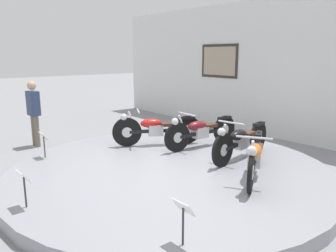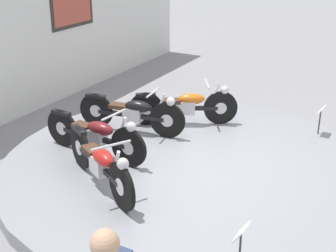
# 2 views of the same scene
# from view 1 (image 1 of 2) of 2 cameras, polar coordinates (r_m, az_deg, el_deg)

# --- Properties ---
(ground_plane) EXTENTS (60.00, 60.00, 0.00)m
(ground_plane) POSITION_cam_1_polar(r_m,az_deg,el_deg) (6.06, 0.36, -8.89)
(ground_plane) COLOR gray
(display_platform) EXTENTS (5.74, 5.74, 0.21)m
(display_platform) POSITION_cam_1_polar(r_m,az_deg,el_deg) (6.02, 0.36, -7.97)
(display_platform) COLOR gray
(display_platform) RESTS_ON ground_plane
(back_wall) EXTENTS (14.00, 0.22, 3.65)m
(back_wall) POSITION_cam_1_polar(r_m,az_deg,el_deg) (8.92, 21.21, 9.14)
(back_wall) COLOR silver
(back_wall) RESTS_ON ground_plane
(motorcycle_red) EXTENTS (1.05, 1.75, 0.80)m
(motorcycle_red) POSITION_cam_1_polar(r_m,az_deg,el_deg) (7.28, -2.18, -0.37)
(motorcycle_red) COLOR black
(motorcycle_red) RESTS_ON display_platform
(motorcycle_maroon) EXTENTS (0.54, 1.97, 0.79)m
(motorcycle_maroon) POSITION_cam_1_polar(r_m,az_deg,el_deg) (7.14, 5.69, -0.74)
(motorcycle_maroon) COLOR black
(motorcycle_maroon) RESTS_ON display_platform
(motorcycle_black) EXTENTS (0.54, 1.97, 0.79)m
(motorcycle_black) POSITION_cam_1_polar(r_m,az_deg,el_deg) (6.46, 12.57, -2.34)
(motorcycle_black) COLOR black
(motorcycle_black) RESTS_ON display_platform
(motorcycle_orange) EXTENTS (1.04, 1.72, 0.78)m
(motorcycle_orange) POSITION_cam_1_polar(r_m,az_deg,el_deg) (5.53, 14.89, -5.00)
(motorcycle_orange) COLOR black
(motorcycle_orange) RESTS_ON display_platform
(info_placard_front_left) EXTENTS (0.26, 0.11, 0.51)m
(info_placard_front_left) POSITION_cam_1_polar(r_m,az_deg,el_deg) (6.83, -20.82, -2.19)
(info_placard_front_left) COLOR #333338
(info_placard_front_left) RESTS_ON display_platform
(info_placard_front_centre) EXTENTS (0.26, 0.11, 0.51)m
(info_placard_front_centre) POSITION_cam_1_polar(r_m,az_deg,el_deg) (4.72, -23.79, -8.76)
(info_placard_front_centre) COLOR #333338
(info_placard_front_centre) RESTS_ON display_platform
(info_placard_front_right) EXTENTS (0.26, 0.11, 0.51)m
(info_placard_front_right) POSITION_cam_1_polar(r_m,az_deg,el_deg) (3.53, 2.65, -14.90)
(info_placard_front_right) COLOR #333338
(info_placard_front_right) RESTS_ON display_platform
(visitor_standing) EXTENTS (0.36, 0.22, 1.59)m
(visitor_standing) POSITION_cam_1_polar(r_m,az_deg,el_deg) (8.49, -22.34, 2.56)
(visitor_standing) COLOR #6B6051
(visitor_standing) RESTS_ON ground_plane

